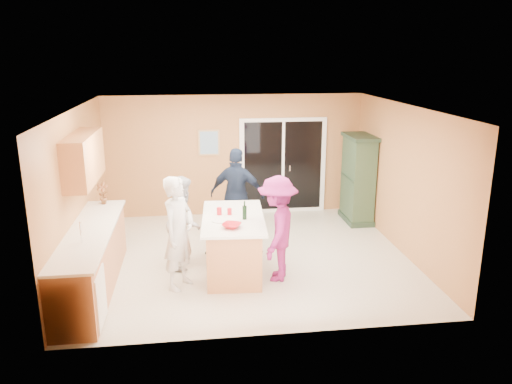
{
  "coord_description": "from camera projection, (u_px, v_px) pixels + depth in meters",
  "views": [
    {
      "loc": [
        -0.9,
        -8.03,
        3.46
      ],
      "look_at": [
        0.15,
        0.1,
        1.15
      ],
      "focal_mm": 35.0,
      "sensor_mm": 36.0,
      "label": 1
    }
  ],
  "objects": [
    {
      "name": "kitchen_island",
      "position": [
        233.0,
        246.0,
        8.04
      ],
      "size": [
        1.08,
        1.85,
        0.94
      ],
      "rotation": [
        0.0,
        0.0,
        -0.06
      ],
      "color": "#C77A4D",
      "rests_on": "floor"
    },
    {
      "name": "wall_right",
      "position": [
        404.0,
        180.0,
        8.7
      ],
      "size": [
        0.1,
        5.0,
        2.6
      ],
      "primitive_type": "cube",
      "color": "#F1A063",
      "rests_on": "ground"
    },
    {
      "name": "white_plate",
      "position": [
        220.0,
        221.0,
        7.69
      ],
      "size": [
        0.28,
        0.28,
        0.02
      ],
      "primitive_type": "cylinder",
      "rotation": [
        0.0,
        0.0,
        -0.16
      ],
      "color": "silver",
      "rests_on": "kitchen_island"
    },
    {
      "name": "wall_front",
      "position": [
        271.0,
        239.0,
        5.98
      ],
      "size": [
        5.5,
        0.1,
        2.6
      ],
      "primitive_type": "cube",
      "color": "#F1A063",
      "rests_on": "ground"
    },
    {
      "name": "tulip_vase",
      "position": [
        103.0,
        193.0,
        8.51
      ],
      "size": [
        0.23,
        0.18,
        0.38
      ],
      "primitive_type": "imported",
      "rotation": [
        0.0,
        0.0,
        -0.22
      ],
      "color": "#A81020",
      "rests_on": "left_cabinet_run"
    },
    {
      "name": "woman_grey",
      "position": [
        183.0,
        221.0,
        8.22
      ],
      "size": [
        0.66,
        0.81,
        1.53
      ],
      "primitive_type": "imported",
      "rotation": [
        0.0,
        0.0,
        1.45
      ],
      "color": "#AFAFB2",
      "rests_on": "floor"
    },
    {
      "name": "woman_magenta",
      "position": [
        277.0,
        229.0,
        7.69
      ],
      "size": [
        0.93,
        1.21,
        1.66
      ],
      "primitive_type": "imported",
      "rotation": [
        0.0,
        0.0,
        -1.9
      ],
      "color": "#8D1E60",
      "rests_on": "floor"
    },
    {
      "name": "woman_navy",
      "position": [
        237.0,
        195.0,
        9.32
      ],
      "size": [
        1.12,
        0.75,
        1.76
      ],
      "primitive_type": "imported",
      "rotation": [
        0.0,
        0.0,
        2.81
      ],
      "color": "#1C273E",
      "rests_on": "floor"
    },
    {
      "name": "woman_white",
      "position": [
        179.0,
        233.0,
        7.41
      ],
      "size": [
        0.69,
        0.75,
        1.73
      ],
      "primitive_type": "imported",
      "rotation": [
        0.0,
        0.0,
        1.0
      ],
      "color": "silver",
      "rests_on": "floor"
    },
    {
      "name": "framed_picture",
      "position": [
        209.0,
        143.0,
        10.58
      ],
      "size": [
        0.46,
        0.04,
        0.56
      ],
      "color": "tan",
      "rests_on": "wall_back"
    },
    {
      "name": "tumbler_near",
      "position": [
        230.0,
        212.0,
        7.99
      ],
      "size": [
        0.07,
        0.07,
        0.1
      ],
      "primitive_type": "cylinder",
      "rotation": [
        0.0,
        0.0,
        0.0
      ],
      "color": "#B5141D",
      "rests_on": "kitchen_island"
    },
    {
      "name": "serving_bowl",
      "position": [
        232.0,
        226.0,
        7.4
      ],
      "size": [
        0.36,
        0.36,
        0.07
      ],
      "primitive_type": "imported",
      "rotation": [
        0.0,
        0.0,
        -0.43
      ],
      "color": "#B5141D",
      "rests_on": "kitchen_island"
    },
    {
      "name": "ceiling",
      "position": [
        248.0,
        107.0,
        8.01
      ],
      "size": [
        5.5,
        5.0,
        0.1
      ],
      "primitive_type": "cube",
      "color": "silver",
      "rests_on": "wall_back"
    },
    {
      "name": "floor",
      "position": [
        248.0,
        257.0,
        8.72
      ],
      "size": [
        5.5,
        5.5,
        0.0
      ],
      "primitive_type": "plane",
      "color": "beige",
      "rests_on": "ground"
    },
    {
      "name": "left_cabinet_run",
      "position": [
        90.0,
        265.0,
        7.29
      ],
      "size": [
        0.65,
        3.05,
        1.24
      ],
      "color": "#C77A4D",
      "rests_on": "floor"
    },
    {
      "name": "sliding_door",
      "position": [
        283.0,
        166.0,
        10.91
      ],
      "size": [
        1.9,
        0.07,
        2.1
      ],
      "color": "white",
      "rests_on": "floor"
    },
    {
      "name": "wall_left",
      "position": [
        78.0,
        191.0,
        8.02
      ],
      "size": [
        0.1,
        5.0,
        2.6
      ],
      "primitive_type": "cube",
      "color": "#F1A063",
      "rests_on": "ground"
    },
    {
      "name": "wine_bottle",
      "position": [
        245.0,
        212.0,
        7.76
      ],
      "size": [
        0.07,
        0.07,
        0.29
      ],
      "rotation": [
        0.0,
        0.0,
        0.2
      ],
      "color": "black",
      "rests_on": "kitchen_island"
    },
    {
      "name": "upper_cabinets",
      "position": [
        84.0,
        158.0,
        7.7
      ],
      "size": [
        0.35,
        1.6,
        0.75
      ],
      "primitive_type": "cube",
      "color": "#C77A4D",
      "rests_on": "wall_left"
    },
    {
      "name": "wall_back",
      "position": [
        235.0,
        156.0,
        10.75
      ],
      "size": [
        5.5,
        0.1,
        2.6
      ],
      "primitive_type": "cube",
      "color": "#F1A063",
      "rests_on": "ground"
    },
    {
      "name": "tumbler_far",
      "position": [
        219.0,
        211.0,
        7.98
      ],
      "size": [
        0.09,
        0.09,
        0.12
      ],
      "primitive_type": "cylinder",
      "rotation": [
        0.0,
        0.0,
        0.09
      ],
      "color": "#B5141D",
      "rests_on": "kitchen_island"
    },
    {
      "name": "green_hutch",
      "position": [
        358.0,
        180.0,
        10.36
      ],
      "size": [
        0.53,
        1.0,
        1.83
      ],
      "color": "#213525",
      "rests_on": "floor"
    }
  ]
}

